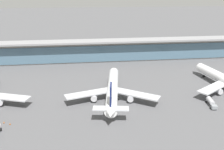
% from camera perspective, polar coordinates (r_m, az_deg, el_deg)
% --- Properties ---
extents(ground_plane, '(1200.00, 1200.00, 0.00)m').
position_cam_1_polar(ground_plane, '(114.95, 0.97, -5.75)').
color(ground_plane, '#515154').
extents(airliner_centre_stand, '(42.72, 56.11, 14.98)m').
position_cam_1_polar(airliner_centre_stand, '(114.19, 0.11, -3.33)').
color(airliner_centre_stand, white).
rests_on(airliner_centre_stand, ground).
extents(service_truck_mid_apron_grey, '(3.62, 8.84, 2.95)m').
position_cam_1_polar(service_truck_mid_apron_grey, '(117.08, 22.00, -5.85)').
color(service_truck_mid_apron_grey, gray).
rests_on(service_truck_mid_apron_grey, ground).
extents(terminal_building, '(239.89, 12.80, 15.20)m').
position_cam_1_polar(terminal_building, '(174.15, -2.12, 5.77)').
color(terminal_building, '#9E998E').
rests_on(terminal_building, ground).
extents(safety_cone_bravo, '(0.62, 0.62, 0.70)m').
position_cam_1_polar(safety_cone_bravo, '(102.82, -22.56, -10.40)').
color(safety_cone_bravo, orange).
rests_on(safety_cone_bravo, ground).
extents(safety_cone_charlie, '(0.62, 0.62, 0.70)m').
position_cam_1_polar(safety_cone_charlie, '(104.70, -23.75, -10.02)').
color(safety_cone_charlie, orange).
rests_on(safety_cone_charlie, ground).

